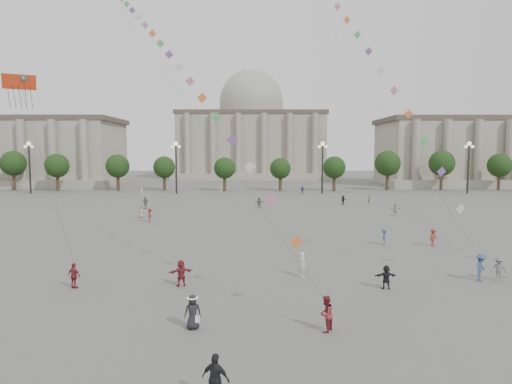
{
  "coord_description": "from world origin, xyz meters",
  "views": [
    {
      "loc": [
        1.08,
        -23.47,
        8.71
      ],
      "look_at": [
        1.19,
        12.0,
        5.52
      ],
      "focal_mm": 32.0,
      "sensor_mm": 36.0,
      "label": 1
    }
  ],
  "objects": [
    {
      "name": "ground",
      "position": [
        0.0,
        0.0,
        0.0
      ],
      "size": [
        360.0,
        360.0,
        0.0
      ],
      "primitive_type": "plane",
      "color": "#5D5A58",
      "rests_on": "ground"
    },
    {
      "name": "hall_central",
      "position": [
        0.0,
        129.22,
        14.23
      ],
      "size": [
        48.3,
        34.3,
        35.5
      ],
      "color": "gray",
      "rests_on": "ground"
    },
    {
      "name": "tree_row",
      "position": [
        0.0,
        78.0,
        5.39
      ],
      "size": [
        137.12,
        5.12,
        8.0
      ],
      "color": "#332619",
      "rests_on": "ground"
    },
    {
      "name": "lamp_post_far_west",
      "position": [
        -45.0,
        70.0,
        7.35
      ],
      "size": [
        2.0,
        0.9,
        10.65
      ],
      "color": "#262628",
      "rests_on": "ground"
    },
    {
      "name": "lamp_post_mid_west",
      "position": [
        -15.0,
        70.0,
        7.35
      ],
      "size": [
        2.0,
        0.9,
        10.65
      ],
      "color": "#262628",
      "rests_on": "ground"
    },
    {
      "name": "lamp_post_mid_east",
      "position": [
        15.0,
        70.0,
        7.35
      ],
      "size": [
        2.0,
        0.9,
        10.65
      ],
      "color": "#262628",
      "rests_on": "ground"
    },
    {
      "name": "lamp_post_far_east",
      "position": [
        45.0,
        70.0,
        7.35
      ],
      "size": [
        2.0,
        0.9,
        10.65
      ],
      "color": "#262628",
      "rests_on": "ground"
    },
    {
      "name": "person_crowd_0",
      "position": [
        10.71,
        68.0,
        0.85
      ],
      "size": [
        1.06,
        0.58,
        1.71
      ],
      "primitive_type": "imported",
      "rotation": [
        0.0,
        0.0,
        0.17
      ],
      "color": "#394280",
      "rests_on": "ground"
    },
    {
      "name": "person_crowd_3",
      "position": [
        9.41,
        4.75,
        0.76
      ],
      "size": [
        1.44,
        0.54,
        1.52
      ],
      "primitive_type": "imported",
      "rotation": [
        0.0,
        0.0,
        3.21
      ],
      "color": "black",
      "rests_on": "ground"
    },
    {
      "name": "person_crowd_4",
      "position": [
        -5.46,
        64.08,
        0.8
      ],
      "size": [
        1.34,
        1.42,
        1.6
      ],
      "primitive_type": "imported",
      "rotation": [
        0.0,
        0.0,
        3.98
      ],
      "color": "silver",
      "rests_on": "ground"
    },
    {
      "name": "person_crowd_6",
      "position": [
        17.51,
        6.53,
        0.82
      ],
      "size": [
        1.19,
        0.9,
        1.63
      ],
      "primitive_type": "imported",
      "rotation": [
        0.0,
        0.0,
        5.97
      ],
      "color": "slate",
      "rests_on": "ground"
    },
    {
      "name": "person_crowd_7",
      "position": [
        20.28,
        38.2,
        0.8
      ],
      "size": [
        1.54,
        0.73,
        1.59
      ],
      "primitive_type": "imported",
      "rotation": [
        0.0,
        0.0,
        2.96
      ],
      "color": "#B4B4B0",
      "rests_on": "ground"
    },
    {
      "name": "person_crowd_8",
      "position": [
        17.5,
        17.73,
        0.83
      ],
      "size": [
        1.23,
        1.1,
        1.65
      ],
      "primitive_type": "imported",
      "rotation": [
        0.0,
        0.0,
        0.57
      ],
      "color": "brown",
      "rests_on": "ground"
    },
    {
      "name": "person_crowd_9",
      "position": [
        15.56,
        50.43,
        0.74
      ],
      "size": [
        1.24,
        1.32,
        1.48
      ],
      "primitive_type": "imported",
      "rotation": [
        0.0,
        0.0,
        0.84
      ],
      "color": "black",
      "rests_on": "ground"
    },
    {
      "name": "person_crowd_10",
      "position": [
        -20.52,
        63.65,
        0.82
      ],
      "size": [
        0.64,
        0.71,
        1.64
      ],
      "primitive_type": "imported",
      "rotation": [
        0.0,
        0.0,
        2.11
      ],
      "color": "white",
      "rests_on": "ground"
    },
    {
      "name": "person_crowd_12",
      "position": [
        1.79,
        46.05,
        0.82
      ],
      "size": [
        1.57,
        0.74,
        1.63
      ],
      "primitive_type": "imported",
      "rotation": [
        0.0,
        0.0,
        2.96
      ],
      "color": "#5F5E63",
      "rests_on": "ground"
    },
    {
      "name": "person_crowd_13",
      "position": [
        4.41,
        7.51,
        0.87
      ],
      "size": [
        0.61,
        0.74,
        1.75
      ],
      "primitive_type": "imported",
      "rotation": [
        0.0,
        0.0,
        1.92
      ],
      "color": "white",
      "rests_on": "ground"
    },
    {
      "name": "person_crowd_16",
      "position": [
        -15.45,
        44.97,
        0.91
      ],
      "size": [
        1.14,
        0.68,
        1.82
      ],
      "primitive_type": "imported",
      "rotation": [
        0.0,
        0.0,
        6.05
      ],
      "color": "#5C5D61",
      "rests_on": "ground"
    },
    {
      "name": "person_crowd_17",
      "position": [
        -11.77,
        31.99,
        0.87
      ],
      "size": [
        0.65,
        1.12,
        1.73
      ],
      "primitive_type": "imported",
      "rotation": [
        0.0,
        0.0,
        1.56
      ],
      "color": "maroon",
      "rests_on": "ground"
    },
    {
      "name": "person_crowd_19",
      "position": [
        20.04,
        51.37,
        0.87
      ],
      "size": [
        0.58,
        0.72,
        1.74
      ],
      "primitive_type": "imported",
      "rotation": [
        0.0,
        0.0,
        1.85
      ],
      "color": "#827B5A",
      "rests_on": "ground"
    },
    {
      "name": "person_crowd_20",
      "position": [
        13.12,
        18.39,
        0.75
      ],
      "size": [
        0.76,
        1.07,
        1.51
      ],
      "primitive_type": "imported",
      "rotation": [
        0.0,
        0.0,
        4.49
      ],
      "color": "#384E80",
      "rests_on": "ground"
    },
    {
      "name": "person_crowd_21",
      "position": [
        -13.77,
        35.76,
        0.81
      ],
      "size": [
        0.94,
        0.88,
        1.62
      ],
      "primitive_type": "imported",
      "rotation": [
        0.0,
        0.0,
        0.63
      ],
      "color": "tan",
      "rests_on": "ground"
    },
    {
      "name": "tourist_0",
      "position": [
        -10.39,
        4.89,
        0.82
      ],
      "size": [
        1.04,
        0.76,
        1.65
      ],
      "primitive_type": "imported",
      "rotation": [
        0.0,
        0.0,
        2.73
      ],
      "color": "maroon",
      "rests_on": "ground"
    },
    {
      "name": "tourist_1",
      "position": [
        -0.27,
        -8.42,
        0.89
      ],
      "size": [
        1.13,
        0.79,
        1.78
      ],
      "primitive_type": "imported",
      "rotation": [
        0.0,
        0.0,
        2.76
      ],
      "color": "black",
      "rests_on": "ground"
    },
    {
      "name": "tourist_2",
      "position": [
        -3.68,
        5.39,
        0.85
      ],
      "size": [
        1.66,
        1.05,
        1.71
      ],
      "primitive_type": "imported",
      "rotation": [
        0.0,
        0.0,
        3.52
      ],
      "color": "maroon",
      "rests_on": "ground"
    },
    {
      "name": "kite_flyer_0",
      "position": [
        4.52,
        -2.12,
        0.89
      ],
      "size": [
        1.03,
        1.09,
        1.77
      ],
      "primitive_type": "imported",
      "rotation": [
        0.0,
        0.0,
        4.15
      ],
      "color": "maroon",
      "rests_on": "ground"
    },
    {
      "name": "kite_flyer_1",
      "position": [
        16.26,
        6.44,
        0.93
      ],
      "size": [
        1.31,
        1.35,
        1.85
      ],
      "primitive_type": "imported",
      "rotation": [
        0.0,
        0.0,
        0.83
      ],
      "color": "#364C7A",
      "rests_on": "ground"
    },
    {
      "name": "hat_person",
      "position": [
        -1.96,
        -1.77,
        0.89
      ],
      "size": [
        0.95,
        0.74,
        1.71
      ],
      "color": "black",
      "rests_on": "ground"
    },
    {
      "name": "dragon_kite",
      "position": [
        -15.62,
        9.5,
        12.85
      ],
      "size": [
        3.75,
        3.04,
        13.91
      ],
      "color": "red",
      "rests_on": "ground"
    },
    {
      "name": "kite_train_west",
      "position": [
        -11.47,
        27.34,
        22.46
      ],
      "size": [
        30.38,
        54.84,
        74.92
      ],
      "color": "#3F3F3F",
      "rests_on": "ground"
    }
  ]
}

